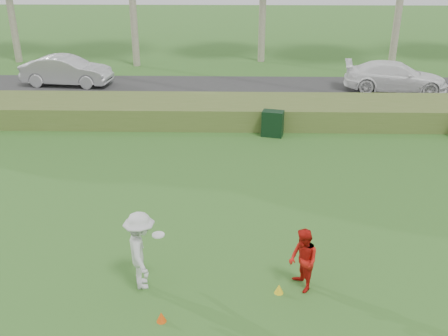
{
  "coord_description": "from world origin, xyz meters",
  "views": [
    {
      "loc": [
        0.28,
        -8.68,
        6.92
      ],
      "look_at": [
        0.0,
        4.0,
        1.3
      ],
      "focal_mm": 40.0,
      "sensor_mm": 36.0,
      "label": 1
    }
  ],
  "objects_px": {
    "player_white": "(141,251)",
    "cone_yellow": "(279,289)",
    "utility_cabinet": "(273,124)",
    "car_mid": "(67,71)",
    "car_right": "(395,77)",
    "player_red": "(303,260)",
    "cone_orange": "(161,317)"
  },
  "relations": [
    {
      "from": "utility_cabinet",
      "to": "car_mid",
      "type": "distance_m",
      "value": 13.06
    },
    {
      "from": "cone_yellow",
      "to": "utility_cabinet",
      "type": "bearing_deg",
      "value": 87.06
    },
    {
      "from": "player_white",
      "to": "cone_yellow",
      "type": "xyz_separation_m",
      "value": [
        3.01,
        -0.21,
        -0.8
      ]
    },
    {
      "from": "player_white",
      "to": "cone_orange",
      "type": "bearing_deg",
      "value": -169.86
    },
    {
      "from": "car_right",
      "to": "cone_orange",
      "type": "bearing_deg",
      "value": 161.17
    },
    {
      "from": "player_white",
      "to": "cone_yellow",
      "type": "relative_size",
      "value": 8.19
    },
    {
      "from": "cone_orange",
      "to": "utility_cabinet",
      "type": "height_order",
      "value": "utility_cabinet"
    },
    {
      "from": "player_white",
      "to": "car_mid",
      "type": "distance_m",
      "value": 18.77
    },
    {
      "from": "player_red",
      "to": "car_right",
      "type": "relative_size",
      "value": 0.28
    },
    {
      "from": "player_white",
      "to": "car_mid",
      "type": "bearing_deg",
      "value": 6.58
    },
    {
      "from": "utility_cabinet",
      "to": "car_mid",
      "type": "height_order",
      "value": "car_mid"
    },
    {
      "from": "utility_cabinet",
      "to": "cone_yellow",
      "type": "bearing_deg",
      "value": -78.8
    },
    {
      "from": "cone_yellow",
      "to": "player_white",
      "type": "bearing_deg",
      "value": 175.94
    },
    {
      "from": "cone_orange",
      "to": "car_right",
      "type": "relative_size",
      "value": 0.04
    },
    {
      "from": "utility_cabinet",
      "to": "player_white",
      "type": "bearing_deg",
      "value": -95.69
    },
    {
      "from": "cone_orange",
      "to": "cone_yellow",
      "type": "xyz_separation_m",
      "value": [
        2.44,
        0.96,
        -0.0
      ]
    },
    {
      "from": "player_white",
      "to": "cone_yellow",
      "type": "height_order",
      "value": "player_white"
    },
    {
      "from": "cone_orange",
      "to": "car_mid",
      "type": "distance_m",
      "value": 20.08
    },
    {
      "from": "player_white",
      "to": "player_red",
      "type": "xyz_separation_m",
      "value": [
        3.51,
        -0.03,
        -0.18
      ]
    },
    {
      "from": "player_red",
      "to": "cone_yellow",
      "type": "xyz_separation_m",
      "value": [
        -0.51,
        -0.18,
        -0.62
      ]
    },
    {
      "from": "player_red",
      "to": "utility_cabinet",
      "type": "xyz_separation_m",
      "value": [
        0.0,
        9.79,
        -0.22
      ]
    },
    {
      "from": "cone_orange",
      "to": "utility_cabinet",
      "type": "bearing_deg",
      "value": 74.88
    },
    {
      "from": "cone_orange",
      "to": "cone_yellow",
      "type": "bearing_deg",
      "value": 21.49
    },
    {
      "from": "cone_orange",
      "to": "cone_yellow",
      "type": "height_order",
      "value": "same"
    },
    {
      "from": "car_right",
      "to": "player_red",
      "type": "bearing_deg",
      "value": 167.71
    },
    {
      "from": "cone_orange",
      "to": "car_right",
      "type": "xyz_separation_m",
      "value": [
        9.72,
        17.71,
        0.7
      ]
    },
    {
      "from": "car_right",
      "to": "player_white",
      "type": "bearing_deg",
      "value": 158.05
    },
    {
      "from": "player_white",
      "to": "player_red",
      "type": "distance_m",
      "value": 3.52
    },
    {
      "from": "cone_orange",
      "to": "utility_cabinet",
      "type": "xyz_separation_m",
      "value": [
        2.95,
        10.93,
        0.4
      ]
    },
    {
      "from": "utility_cabinet",
      "to": "car_right",
      "type": "distance_m",
      "value": 9.58
    },
    {
      "from": "cone_yellow",
      "to": "car_mid",
      "type": "height_order",
      "value": "car_mid"
    },
    {
      "from": "player_red",
      "to": "car_mid",
      "type": "relative_size",
      "value": 0.31
    }
  ]
}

